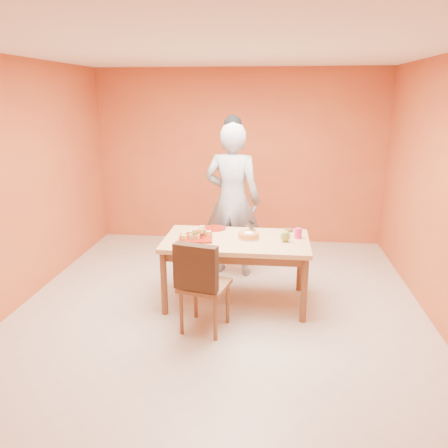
# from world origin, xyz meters

# --- Properties ---
(floor) EXTENTS (5.00, 5.00, 0.00)m
(floor) POSITION_xyz_m (0.00, 0.00, 0.00)
(floor) COLOR beige
(floor) RESTS_ON ground
(ceiling) EXTENTS (5.00, 5.00, 0.00)m
(ceiling) POSITION_xyz_m (0.00, 0.00, 2.70)
(ceiling) COLOR white
(ceiling) RESTS_ON wall_back
(wall_back) EXTENTS (4.50, 0.00, 4.50)m
(wall_back) POSITION_xyz_m (0.00, 2.50, 1.35)
(wall_back) COLOR #C9642E
(wall_back) RESTS_ON floor
(wall_left) EXTENTS (0.00, 5.00, 5.00)m
(wall_left) POSITION_xyz_m (-2.25, 0.00, 1.35)
(wall_left) COLOR #C9642E
(wall_left) RESTS_ON floor
(dining_table) EXTENTS (1.60, 0.90, 0.76)m
(dining_table) POSITION_xyz_m (0.16, 0.22, 0.67)
(dining_table) COLOR tan
(dining_table) RESTS_ON floor
(dining_chair) EXTENTS (0.54, 0.61, 0.97)m
(dining_chair) POSITION_xyz_m (-0.10, -0.44, 0.50)
(dining_chair) COLOR brown
(dining_chair) RESTS_ON floor
(pastry_pile) EXTENTS (0.32, 0.32, 0.11)m
(pastry_pile) POSITION_xyz_m (-0.29, 0.18, 0.83)
(pastry_pile) COLOR #DBB75D
(pastry_pile) RESTS_ON pastry_platter
(person) EXTENTS (0.79, 0.58, 1.98)m
(person) POSITION_xyz_m (0.03, 1.08, 0.99)
(person) COLOR #98989B
(person) RESTS_ON floor
(pastry_platter) EXTENTS (0.40, 0.40, 0.02)m
(pastry_platter) POSITION_xyz_m (-0.29, 0.18, 0.77)
(pastry_platter) COLOR maroon
(pastry_platter) RESTS_ON dining_table
(red_dinner_plate) EXTENTS (0.29, 0.29, 0.01)m
(red_dinner_plate) POSITION_xyz_m (-0.12, 0.57, 0.77)
(red_dinner_plate) COLOR maroon
(red_dinner_plate) RESTS_ON dining_table
(white_cake_plate) EXTENTS (0.29, 0.29, 0.01)m
(white_cake_plate) POSITION_xyz_m (0.30, 0.25, 0.77)
(white_cake_plate) COLOR silver
(white_cake_plate) RESTS_ON dining_table
(sponge_cake) EXTENTS (0.30, 0.30, 0.05)m
(sponge_cake) POSITION_xyz_m (0.30, 0.25, 0.80)
(sponge_cake) COLOR #CB7F34
(sponge_cake) RESTS_ON white_cake_plate
(cake_server) EXTENTS (0.14, 0.26, 0.01)m
(cake_server) POSITION_xyz_m (0.31, 0.43, 0.83)
(cake_server) COLOR white
(cake_server) RESTS_ON sponge_cake
(egg_ornament) EXTENTS (0.11, 0.09, 0.13)m
(egg_ornament) POSITION_xyz_m (0.70, 0.18, 0.83)
(egg_ornament) COLOR olive
(egg_ornament) RESTS_ON dining_table
(magenta_glass) EXTENTS (0.10, 0.10, 0.11)m
(magenta_glass) POSITION_xyz_m (0.84, 0.33, 0.82)
(magenta_glass) COLOR #D5206B
(magenta_glass) RESTS_ON dining_table
(checker_tin) EXTENTS (0.10, 0.10, 0.03)m
(checker_tin) POSITION_xyz_m (0.75, 0.57, 0.77)
(checker_tin) COLOR #3C2310
(checker_tin) RESTS_ON dining_table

